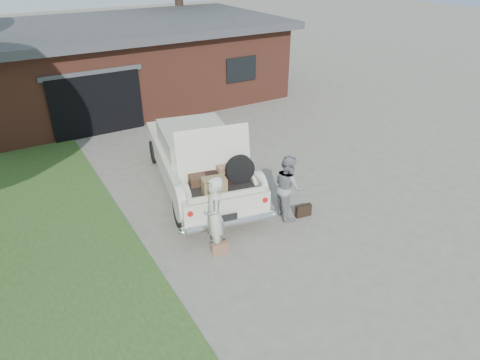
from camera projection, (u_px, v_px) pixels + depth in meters
ground at (253, 230)px, 10.41m from camera, size 90.00×90.00×0.00m
house at (131, 61)px, 18.67m from camera, size 12.80×7.80×3.30m
sedan at (199, 159)px, 11.98m from camera, size 3.26×5.95×2.33m
woman_left at (214, 216)px, 9.28m from camera, size 0.65×0.79×1.85m
woman_right at (288, 187)px, 10.59m from camera, size 0.77×0.91×1.67m
suitcase_left at (220, 248)px, 9.53m from camera, size 0.39×0.18×0.29m
suitcase_right at (303, 211)px, 10.87m from camera, size 0.43×0.19×0.32m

